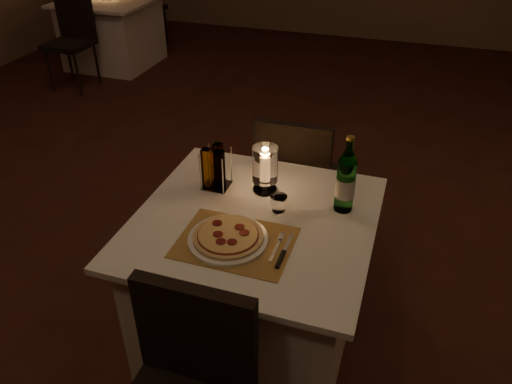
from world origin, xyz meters
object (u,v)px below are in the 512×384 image
(main_table, at_px, (255,282))
(water_bottle, at_px, (346,181))
(tumbler, at_px, (279,203))
(neighbor_table_left, at_px, (113,32))
(plate, at_px, (228,239))
(chair_far, at_px, (295,174))
(hurricane_candle, at_px, (265,166))
(pizza, at_px, (228,236))

(main_table, bearing_deg, water_bottle, 28.62)
(tumbler, height_order, neighbor_table_left, tumbler)
(plate, distance_m, neighbor_table_left, 4.58)
(main_table, distance_m, chair_far, 0.74)
(tumbler, relative_size, hurricane_candle, 0.33)
(water_bottle, distance_m, neighbor_table_left, 4.58)
(water_bottle, distance_m, hurricane_candle, 0.37)
(water_bottle, xyz_separation_m, neighbor_table_left, (-3.21, 3.22, -0.51))
(plate, relative_size, hurricane_candle, 1.45)
(pizza, height_order, neighbor_table_left, pizza)
(chair_far, height_order, water_bottle, water_bottle)
(water_bottle, height_order, neighbor_table_left, water_bottle)
(chair_far, xyz_separation_m, plate, (-0.05, -0.89, 0.20))
(main_table, relative_size, pizza, 3.57)
(chair_far, relative_size, hurricane_candle, 4.08)
(main_table, relative_size, hurricane_candle, 4.53)
(water_bottle, bearing_deg, tumbler, -158.97)
(main_table, bearing_deg, neighbor_table_left, 130.10)
(main_table, distance_m, pizza, 0.44)
(pizza, relative_size, neighbor_table_left, 0.28)
(plate, relative_size, pizza, 1.14)
(plate, xyz_separation_m, hurricane_candle, (0.03, 0.40, 0.12))
(main_table, height_order, tumbler, tumbler)
(tumbler, distance_m, water_bottle, 0.30)
(chair_far, xyz_separation_m, neighbor_table_left, (-2.87, 2.69, -0.18))
(hurricane_candle, bearing_deg, tumbler, -52.40)
(chair_far, xyz_separation_m, tumbler, (0.08, -0.63, 0.23))
(chair_far, xyz_separation_m, pizza, (-0.05, -0.89, 0.22))
(pizza, xyz_separation_m, neighbor_table_left, (-2.82, 3.59, -0.39))
(hurricane_candle, bearing_deg, chair_far, 87.22)
(tumbler, xyz_separation_m, hurricane_candle, (-0.10, 0.14, 0.09))
(chair_far, distance_m, pizza, 0.92)
(pizza, xyz_separation_m, hurricane_candle, (0.03, 0.40, 0.10))
(water_bottle, relative_size, hurricane_candle, 1.58)
(main_table, height_order, neighbor_table_left, same)
(plate, relative_size, water_bottle, 0.92)
(main_table, xyz_separation_m, neighbor_table_left, (-2.87, 3.41, 0.00))
(chair_far, relative_size, neighbor_table_left, 0.90)
(plate, distance_m, tumbler, 0.30)
(tumbler, bearing_deg, neighbor_table_left, 131.60)
(tumbler, bearing_deg, water_bottle, 21.03)
(chair_far, distance_m, tumbler, 0.67)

